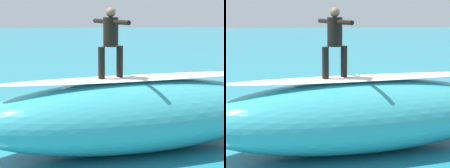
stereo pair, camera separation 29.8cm
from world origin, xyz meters
TOP-DOWN VIEW (x-y plane):
  - ground_plane at (0.00, 0.00)m, footprint 120.00×120.00m
  - wave_crest at (-0.75, 2.24)m, footprint 8.56×3.75m
  - wave_foam_lip at (-0.75, 2.24)m, footprint 7.09×1.92m
  - surfboard_riding at (-0.08, 2.34)m, footprint 1.99×1.22m
  - surfer_riding at (-0.08, 2.34)m, footprint 0.72×1.54m
  - surfboard_paddling at (-0.64, -1.24)m, footprint 2.33×1.18m
  - surfer_paddling at (-0.77, -1.20)m, footprint 1.76×0.77m
  - foam_patch_mid at (-0.96, 1.05)m, footprint 0.71×0.78m
  - foam_patch_far at (-1.18, -2.97)m, footprint 0.83×0.80m

SIDE VIEW (x-z plane):
  - ground_plane at x=0.00m, z-range 0.00..0.00m
  - surfboard_paddling at x=-0.64m, z-range 0.00..0.08m
  - foam_patch_mid at x=-0.96m, z-range 0.00..0.13m
  - foam_patch_far at x=-1.18m, z-range 0.00..0.16m
  - surfer_paddling at x=-0.77m, z-range 0.06..0.38m
  - wave_crest at x=-0.75m, z-range 0.00..1.85m
  - wave_foam_lip at x=-0.75m, z-range 1.85..1.93m
  - surfboard_riding at x=-0.08m, z-range 1.85..1.94m
  - surfer_riding at x=-0.08m, z-range 2.08..3.80m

